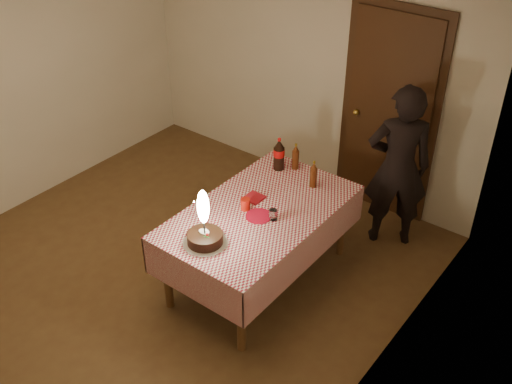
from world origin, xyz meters
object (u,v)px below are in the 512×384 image
at_px(red_cup, 245,204).
at_px(photographer, 398,167).
at_px(dining_table, 260,220).
at_px(amber_bottle_right, 313,175).
at_px(cola_bottle, 279,154).
at_px(amber_bottle_left, 295,157).
at_px(birthday_cake, 205,231).
at_px(clear_cup, 273,215).
at_px(red_plate, 259,216).

relative_size(red_cup, photographer, 0.06).
distance_m(dining_table, amber_bottle_right, 0.64).
height_order(cola_bottle, photographer, photographer).
relative_size(dining_table, cola_bottle, 5.42).
bearing_deg(amber_bottle_right, amber_bottle_left, 152.20).
relative_size(dining_table, amber_bottle_left, 6.75).
xyz_separation_m(birthday_cake, amber_bottle_right, (0.22, 1.18, 0.00)).
bearing_deg(clear_cup, red_plate, -160.36).
relative_size(dining_table, red_cup, 17.20).
height_order(red_plate, amber_bottle_right, amber_bottle_right).
bearing_deg(red_plate, photographer, 65.36).
relative_size(red_plate, photographer, 0.14).
height_order(red_cup, amber_bottle_left, amber_bottle_left).
bearing_deg(cola_bottle, amber_bottle_right, -7.81).
height_order(dining_table, birthday_cake, birthday_cake).
distance_m(amber_bottle_left, amber_bottle_right, 0.34).
relative_size(birthday_cake, red_cup, 4.84).
bearing_deg(red_cup, birthday_cake, -86.40).
bearing_deg(red_cup, cola_bottle, 102.86).
height_order(dining_table, red_cup, red_cup).
bearing_deg(clear_cup, red_cup, -174.47).
bearing_deg(photographer, red_plate, -114.64).
bearing_deg(red_plate, clear_cup, 19.64).
bearing_deg(amber_bottle_right, red_cup, -111.63).
bearing_deg(red_cup, clear_cup, 5.53).
bearing_deg(amber_bottle_left, clear_cup, -68.05).
xyz_separation_m(amber_bottle_left, amber_bottle_right, (0.30, -0.16, 0.00)).
distance_m(dining_table, photographer, 1.40).
xyz_separation_m(cola_bottle, amber_bottle_right, (0.41, -0.06, -0.03)).
distance_m(red_cup, clear_cup, 0.27).
relative_size(birthday_cake, amber_bottle_right, 1.90).
xyz_separation_m(birthday_cake, cola_bottle, (-0.19, 1.24, 0.03)).
xyz_separation_m(dining_table, photographer, (0.64, 1.23, 0.17)).
bearing_deg(amber_bottle_right, cola_bottle, 172.19).
bearing_deg(clear_cup, birthday_cake, -112.25).
relative_size(birthday_cake, cola_bottle, 1.52).
height_order(clear_cup, amber_bottle_left, amber_bottle_left).
distance_m(dining_table, red_plate, 0.13).
distance_m(birthday_cake, amber_bottle_left, 1.34).
bearing_deg(red_cup, amber_bottle_left, 93.12).
xyz_separation_m(red_plate, red_cup, (-0.15, 0.02, 0.05)).
relative_size(red_plate, clear_cup, 2.44).
bearing_deg(photographer, cola_bottle, -146.95).
relative_size(cola_bottle, amber_bottle_right, 1.25).
bearing_deg(red_plate, amber_bottle_right, 81.19).
height_order(red_plate, red_cup, red_cup).
xyz_separation_m(red_cup, photographer, (0.75, 1.29, 0.02)).
xyz_separation_m(dining_table, amber_bottle_left, (-0.15, 0.74, 0.22)).
relative_size(dining_table, photographer, 1.07).
xyz_separation_m(clear_cup, cola_bottle, (-0.43, 0.67, 0.11)).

